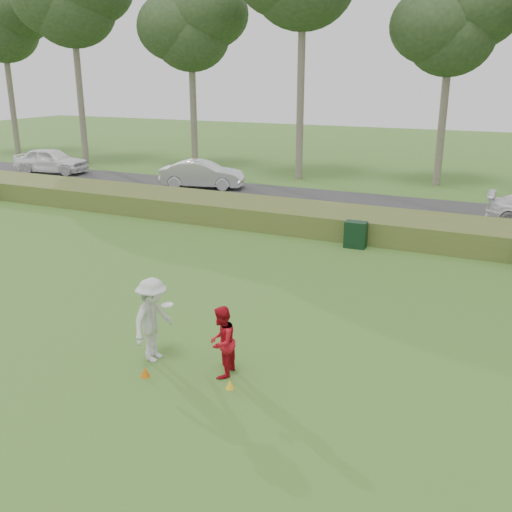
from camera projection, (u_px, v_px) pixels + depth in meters
The scene contains 13 objects.
ground at pixel (181, 359), 12.88m from camera, with size 120.00×120.00×0.00m, color #366521.
reed_strip at pixel (340, 221), 23.09m from camera, with size 80.00×3.00×0.90m, color #4B5C24.
park_road at pixel (370, 207), 27.53m from camera, with size 80.00×6.00×0.06m, color #2D2D2D.
tree_0 at pixel (2, 24), 42.31m from camera, with size 6.76×6.76×13.00m.
tree_2 at pixel (191, 28), 36.50m from camera, with size 6.50×6.50×12.00m.
tree_4 at pixel (452, 26), 30.58m from camera, with size 6.24×6.24×11.50m.
player_white at pixel (153, 320), 12.62m from camera, with size 0.90×1.25×1.93m.
player_red at pixel (222, 342), 11.98m from camera, with size 0.76×0.59×1.57m, color red.
cone_orange at pixel (145, 372), 12.13m from camera, with size 0.20×0.20×0.22m, color #D5610B.
cone_yellow at pixel (230, 384), 11.67m from camera, with size 0.18×0.18×0.19m, color yellow.
utility_cabinet at pixel (356, 235), 21.05m from camera, with size 0.79×0.49×0.99m, color black.
car_left at pixel (51, 160), 36.52m from camera, with size 1.90×4.71×1.61m, color white.
car_mid at pixel (202, 174), 31.75m from camera, with size 1.61×4.61×1.52m, color silver.
Camera 1 is at (6.44, -9.74, 6.16)m, focal length 40.00 mm.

